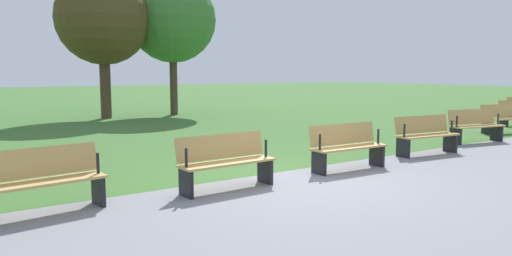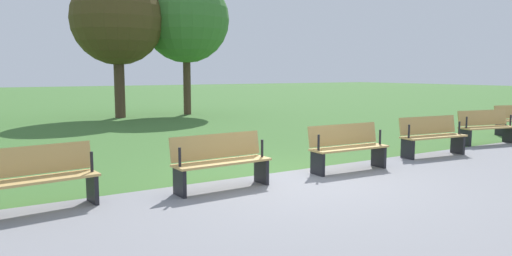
# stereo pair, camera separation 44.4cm
# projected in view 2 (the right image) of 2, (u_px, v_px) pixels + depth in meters

# --- Properties ---
(ground_plane) EXTENTS (120.00, 120.00, 0.00)m
(ground_plane) POSITION_uv_depth(u_px,v_px,m) (292.00, 180.00, 8.37)
(ground_plane) COLOR #3D6B2D
(path_paving) EXTENTS (44.98, 6.37, 0.01)m
(path_paving) POSITION_uv_depth(u_px,v_px,m) (407.00, 217.00, 6.21)
(path_paving) COLOR gray
(path_paving) RESTS_ON ground
(bench_3) EXTENTS (1.70, 0.77, 0.89)m
(bench_3) POSITION_uv_depth(u_px,v_px,m) (486.00, 126.00, 12.48)
(bench_3) COLOR tan
(bench_3) RESTS_ON ground
(bench_4) EXTENTS (1.68, 0.66, 0.89)m
(bench_4) POSITION_uv_depth(u_px,v_px,m) (432.00, 135.00, 10.72)
(bench_4) COLOR tan
(bench_4) RESTS_ON ground
(bench_5) EXTENTS (1.66, 0.53, 0.89)m
(bench_5) POSITION_uv_depth(u_px,v_px,m) (347.00, 147.00, 9.11)
(bench_5) COLOR tan
(bench_5) RESTS_ON ground
(bench_6) EXTENTS (1.66, 0.53, 0.89)m
(bench_6) POSITION_uv_depth(u_px,v_px,m) (221.00, 160.00, 7.67)
(bench_6) COLOR tan
(bench_6) RESTS_ON ground
(bench_7) EXTENTS (1.68, 0.66, 0.89)m
(bench_7) POSITION_uv_depth(u_px,v_px,m) (34.00, 178.00, 6.42)
(bench_7) COLOR tan
(bench_7) RESTS_ON ground
(tree_0) EXTENTS (3.82, 3.82, 6.12)m
(tree_0) POSITION_uv_depth(u_px,v_px,m) (186.00, 20.00, 20.83)
(tree_0) COLOR #4C3828
(tree_0) RESTS_ON ground
(tree_2) EXTENTS (3.77, 3.77, 5.95)m
(tree_2) POSITION_uv_depth(u_px,v_px,m) (117.00, 19.00, 19.35)
(tree_2) COLOR #4C3828
(tree_2) RESTS_ON ground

